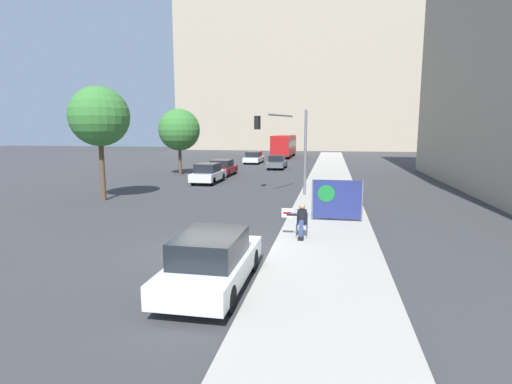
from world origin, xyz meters
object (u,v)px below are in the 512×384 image
object	(u,v)px
car_on_road_far_lane	(254,158)
city_bus_on_road	(284,145)
jogger_on_sidewalk	(330,199)
car_on_road_distant	(277,162)
traffic_light_pole	(285,137)
street_tree_midblock	(179,130)
car_on_road_midblock	(222,168)
seated_protester	(301,219)
car_on_road_nearest	(208,173)
parked_car_curbside	(212,261)
street_tree_near_curb	(99,117)
protest_banner	(337,199)

from	to	relation	value
car_on_road_far_lane	city_bus_on_road	distance (m)	12.27
jogger_on_sidewalk	car_on_road_distant	xyz separation A→B (m)	(-5.58, 23.66, -0.26)
jogger_on_sidewalk	traffic_light_pole	bearing A→B (deg)	-70.87
street_tree_midblock	car_on_road_midblock	bearing A→B (deg)	-2.18
seated_protester	street_tree_midblock	bearing A→B (deg)	132.33
car_on_road_nearest	street_tree_midblock	distance (m)	7.55
seated_protester	car_on_road_nearest	world-z (taller)	car_on_road_nearest
parked_car_curbside	street_tree_near_curb	size ratio (longest dim) A/B	0.68
city_bus_on_road	car_on_road_distant	bearing A→B (deg)	-85.48
traffic_light_pole	street_tree_near_curb	xyz separation A→B (m)	(-10.08, -3.61, 1.14)
car_on_road_far_lane	city_bus_on_road	size ratio (longest dim) A/B	0.41
traffic_light_pole	street_tree_near_curb	bearing A→B (deg)	-160.33
seated_protester	jogger_on_sidewalk	world-z (taller)	jogger_on_sidewalk
car_on_road_distant	city_bus_on_road	world-z (taller)	city_bus_on_road
street_tree_midblock	street_tree_near_curb	bearing A→B (deg)	-87.30
traffic_light_pole	protest_banner	bearing A→B (deg)	-67.03
car_on_road_nearest	car_on_road_distant	size ratio (longest dim) A/B	0.96
seated_protester	car_on_road_midblock	distance (m)	21.73
protest_banner	car_on_road_midblock	xyz separation A→B (m)	(-9.78, 17.06, -0.37)
seated_protester	parked_car_curbside	world-z (taller)	parked_car_curbside
city_bus_on_road	street_tree_near_curb	size ratio (longest dim) A/B	1.76
city_bus_on_road	parked_car_curbside	bearing A→B (deg)	-85.32
car_on_road_far_lane	car_on_road_midblock	bearing A→B (deg)	-90.95
protest_banner	street_tree_midblock	distance (m)	22.25
city_bus_on_road	car_on_road_nearest	bearing A→B (deg)	-94.10
parked_car_curbside	street_tree_midblock	distance (m)	27.32
car_on_road_distant	street_tree_near_curb	world-z (taller)	street_tree_near_curb
protest_banner	car_on_road_nearest	bearing A→B (deg)	128.46
car_on_road_midblock	street_tree_near_curb	bearing A→B (deg)	-104.05
protest_banner	city_bus_on_road	distance (m)	43.20
car_on_road_distant	parked_car_curbside	bearing A→B (deg)	-85.23
parked_car_curbside	car_on_road_distant	distance (m)	32.11
seated_protester	parked_car_curbside	xyz separation A→B (m)	(-1.89, -4.81, -0.09)
car_on_road_nearest	street_tree_midblock	bearing A→B (deg)	129.24
car_on_road_midblock	street_tree_midblock	world-z (taller)	street_tree_midblock
seated_protester	protest_banner	bearing A→B (deg)	76.98
city_bus_on_road	protest_banner	bearing A→B (deg)	-80.28
car_on_road_midblock	city_bus_on_road	bearing A→B (deg)	84.42
protest_banner	street_tree_near_curb	bearing A→B (deg)	164.61
car_on_road_far_lane	street_tree_midblock	world-z (taller)	street_tree_midblock
parked_car_curbside	car_on_road_nearest	xyz separation A→B (m)	(-6.32, 19.70, 0.03)
seated_protester	car_on_road_far_lane	size ratio (longest dim) A/B	0.27
parked_car_curbside	city_bus_on_road	xyz separation A→B (m)	(-4.12, 50.32, 1.14)
protest_banner	traffic_light_pole	distance (m)	8.24
city_bus_on_road	jogger_on_sidewalk	bearing A→B (deg)	-80.50
car_on_road_midblock	street_tree_midblock	xyz separation A→B (m)	(-4.00, 0.15, 3.32)
car_on_road_nearest	parked_car_curbside	bearing A→B (deg)	-72.22
car_on_road_midblock	seated_protester	bearing A→B (deg)	-66.96
city_bus_on_road	street_tree_near_curb	bearing A→B (deg)	-98.55
street_tree_near_curb	street_tree_midblock	world-z (taller)	street_tree_near_curb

